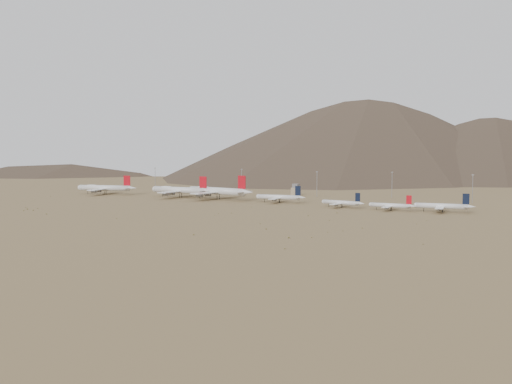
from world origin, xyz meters
The scene contains 16 objects.
ground centered at (0.00, 0.00, 0.00)m, with size 3000.00×3000.00×0.00m, color #967B4E.
mountain_ridge centered at (0.00, 900.00, 150.00)m, with size 4400.00×1000.00×300.00m.
widebody_west centered at (-148.95, 25.65, 6.99)m, with size 66.03×52.42×20.27m.
widebody_centre centered at (-56.50, 36.76, 7.46)m, with size 72.87×55.99×21.63m.
widebody_east centered at (-12.95, 39.49, 8.13)m, with size 79.27×61.44×23.59m.
narrowbody_a centered at (54.87, 40.19, 5.04)m, with size 46.69×34.06×15.52m.
narrowbody_b centered at (119.45, 28.86, 4.18)m, with size 39.00×28.14×12.88m.
narrowbody_c centered at (161.05, 28.41, 4.05)m, with size 37.85×27.11×12.48m.
narrowbody_d centered at (198.66, 36.52, 4.83)m, with size 44.86×32.69×14.89m.
control_tower centered at (30.00, 120.00, 5.32)m, with size 8.00×8.00×12.00m.
mast_far_west centered at (-155.85, 113.57, 14.20)m, with size 2.00×0.60×25.70m.
mast_west centered at (-47.17, 135.82, 14.20)m, with size 2.00×0.60×25.70m.
mast_centre centered at (56.43, 114.56, 14.20)m, with size 2.00×0.60×25.70m.
mast_east centered at (124.25, 143.62, 14.20)m, with size 2.00×0.60×25.70m.
mast_far_east centered at (203.74, 122.89, 14.20)m, with size 2.00×0.60×25.70m.
desert_scrub centered at (29.97, -101.59, 0.32)m, with size 419.27×173.53×0.94m.
Camera 1 is at (300.10, -405.98, 48.44)m, focal length 40.00 mm.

